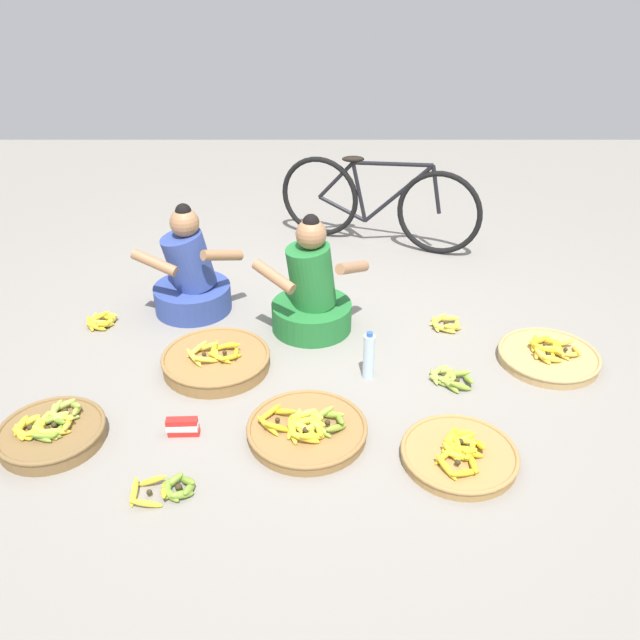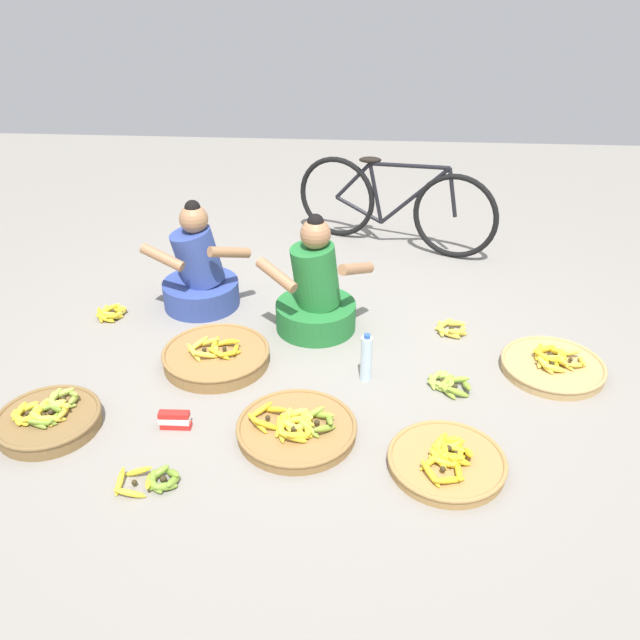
{
  "view_description": "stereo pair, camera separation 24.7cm",
  "coord_description": "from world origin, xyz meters",
  "views": [
    {
      "loc": [
        -0.01,
        -3.37,
        2.2
      ],
      "look_at": [
        0.0,
        -0.2,
        0.35
      ],
      "focal_mm": 36.45,
      "sensor_mm": 36.0,
      "label": 1
    },
    {
      "loc": [
        0.24,
        -3.36,
        2.2
      ],
      "look_at": [
        0.0,
        -0.2,
        0.35
      ],
      "focal_mm": 36.45,
      "sensor_mm": 36.0,
      "label": 2
    }
  ],
  "objects": [
    {
      "name": "ground_plane",
      "position": [
        0.0,
        0.0,
        0.0
      ],
      "size": [
        10.0,
        10.0,
        0.0
      ],
      "primitive_type": "plane",
      "color": "gray"
    },
    {
      "name": "vendor_woman_front",
      "position": [
        -0.06,
        0.3,
        0.25
      ],
      "size": [
        0.74,
        0.55,
        0.79
      ],
      "color": "#237233",
      "rests_on": "ground"
    },
    {
      "name": "banana_basket_back_center",
      "position": [
        1.37,
        -0.1,
        0.04
      ],
      "size": [
        0.6,
        0.6,
        0.13
      ],
      "color": "tan",
      "rests_on": "ground"
    },
    {
      "name": "banana_basket_front_left",
      "position": [
        -0.63,
        -0.16,
        0.05
      ],
      "size": [
        0.64,
        0.64,
        0.17
      ],
      "color": "olive",
      "rests_on": "ground"
    },
    {
      "name": "loose_bananas_back_right",
      "position": [
        0.73,
        -0.3,
        0.03
      ],
      "size": [
        0.26,
        0.25,
        0.09
      ],
      "color": "#8CAD38",
      "rests_on": "ground"
    },
    {
      "name": "loose_bananas_near_vendor",
      "position": [
        0.82,
        0.3,
        0.03
      ],
      "size": [
        0.23,
        0.23,
        0.1
      ],
      "color": "yellow",
      "rests_on": "ground"
    },
    {
      "name": "loose_bananas_mid_right",
      "position": [
        -1.46,
        0.34,
        0.03
      ],
      "size": [
        0.22,
        0.25,
        0.09
      ],
      "color": "gold",
      "rests_on": "ground"
    },
    {
      "name": "banana_basket_front_right",
      "position": [
        -0.08,
        -0.78,
        0.04
      ],
      "size": [
        0.62,
        0.62,
        0.14
      ],
      "color": "olive",
      "rests_on": "ground"
    },
    {
      "name": "water_bottle",
      "position": [
        0.27,
        -0.26,
        0.14
      ],
      "size": [
        0.07,
        0.07,
        0.3
      ],
      "color": "silver",
      "rests_on": "ground"
    },
    {
      "name": "vendor_woman_behind",
      "position": [
        -0.88,
        0.55,
        0.24
      ],
      "size": [
        0.71,
        0.52,
        0.77
      ],
      "color": "#334793",
      "rests_on": "ground"
    },
    {
      "name": "banana_basket_front_center",
      "position": [
        0.67,
        -0.96,
        0.04
      ],
      "size": [
        0.57,
        0.57,
        0.13
      ],
      "color": "#A87F47",
      "rests_on": "ground"
    },
    {
      "name": "loose_bananas_near_bicycle",
      "position": [
        -0.71,
        -1.19,
        0.03
      ],
      "size": [
        0.31,
        0.2,
        0.08
      ],
      "color": "olive",
      "rests_on": "ground"
    },
    {
      "name": "banana_basket_mid_left",
      "position": [
        -1.37,
        -0.82,
        0.06
      ],
      "size": [
        0.54,
        0.54,
        0.15
      ],
      "color": "brown",
      "rests_on": "ground"
    },
    {
      "name": "packet_carton_stack",
      "position": [
        -0.72,
        -0.77,
        0.04
      ],
      "size": [
        0.17,
        0.07,
        0.09
      ],
      "color": "red",
      "rests_on": "ground"
    },
    {
      "name": "bicycle_leaning",
      "position": [
        0.46,
        1.68,
        0.36
      ],
      "size": [
        1.6,
        0.68,
        0.73
      ],
      "color": "black",
      "rests_on": "ground"
    }
  ]
}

